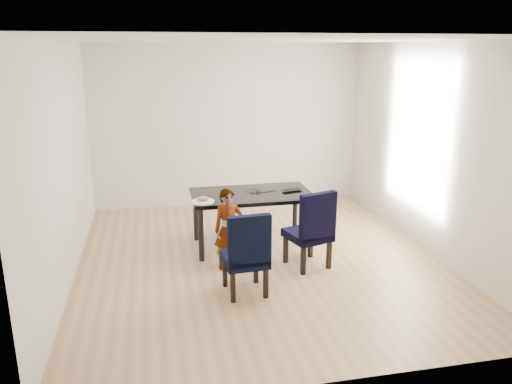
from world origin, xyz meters
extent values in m
cube|color=tan|center=(0.00, 0.00, -0.01)|extent=(4.50, 5.00, 0.01)
cube|color=white|center=(0.00, 0.00, 2.71)|extent=(4.50, 5.00, 0.01)
cube|color=silver|center=(0.00, 2.50, 1.35)|extent=(4.50, 0.01, 2.70)
cube|color=silver|center=(0.00, -2.50, 1.35)|extent=(4.50, 0.01, 2.70)
cube|color=beige|center=(-2.25, 0.00, 1.35)|extent=(0.01, 5.00, 2.70)
cube|color=beige|center=(2.25, 0.00, 1.35)|extent=(0.01, 5.00, 2.70)
cube|color=black|center=(0.00, 0.50, 0.38)|extent=(1.60, 0.90, 0.75)
cube|color=black|center=(-0.34, -0.82, 0.48)|extent=(0.50, 0.51, 0.96)
cube|color=black|center=(0.55, -0.28, 0.50)|extent=(0.60, 0.61, 0.99)
imported|color=red|center=(-0.41, -0.15, 0.50)|extent=(0.39, 0.28, 1.01)
cylinder|color=white|center=(-0.68, 0.22, 0.76)|extent=(0.36, 0.36, 0.02)
ellipsoid|color=#A76F3B|center=(-0.68, 0.22, 0.80)|extent=(0.17, 0.11, 0.06)
imported|color=black|center=(0.55, 0.53, 0.76)|extent=(0.34, 0.27, 0.02)
torus|color=black|center=(0.05, 0.49, 0.75)|extent=(0.17, 0.17, 0.01)
camera|label=1|loc=(-1.24, -5.76, 2.60)|focal=35.00mm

